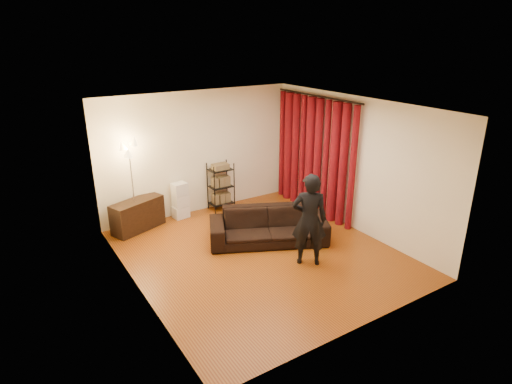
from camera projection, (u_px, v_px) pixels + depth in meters
floor at (260, 254)px, 7.89m from camera, size 5.00×5.00×0.00m
ceiling at (261, 107)px, 6.94m from camera, size 5.00×5.00×0.00m
wall_back at (199, 153)px, 9.39m from camera, size 5.00×0.00×5.00m
wall_front at (367, 240)px, 5.44m from camera, size 5.00×0.00×5.00m
wall_left at (132, 212)px, 6.28m from camera, size 0.00×5.00×5.00m
wall_right at (355, 165)px, 8.54m from camera, size 0.00×5.00×5.00m
curtain_rod at (317, 96)px, 8.95m from camera, size 0.04×2.65×0.04m
curtain at (314, 156)px, 9.40m from camera, size 0.22×2.65×2.55m
sofa at (268, 226)px, 8.24m from camera, size 2.40×1.76×0.65m
person at (309, 220)px, 7.29m from camera, size 0.72×0.68×1.66m
media_cabinet at (138, 215)px, 8.75m from camera, size 1.17×0.77×0.64m
storage_boxes at (180, 200)px, 9.29m from camera, size 0.35×0.29×0.81m
wire_shelf at (221, 186)px, 9.70m from camera, size 0.51×0.37×1.10m
floor_lamp at (133, 188)px, 8.46m from camera, size 0.36×0.36×1.89m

